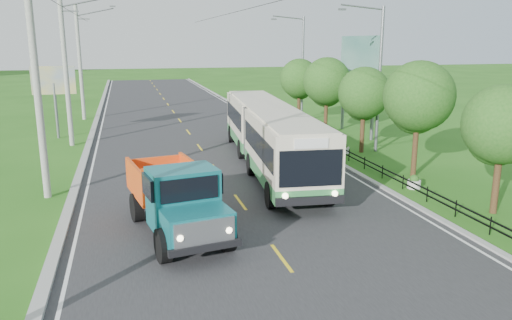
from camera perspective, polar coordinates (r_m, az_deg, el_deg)
name	(u,v)px	position (r m, az deg, el deg)	size (l,w,h in m)	color
ground	(281,258)	(16.63, 2.93, -11.16)	(240.00, 240.00, 0.00)	#245C15
road	(196,142)	(35.39, -6.93, 2.07)	(14.00, 120.00, 0.02)	#28282B
curb_left	(88,146)	(35.16, -18.63, 1.50)	(0.40, 120.00, 0.15)	#9E9E99
curb_right	(292,136)	(37.00, 4.11, 2.70)	(0.30, 120.00, 0.10)	#9E9E99
edge_line_left	(97,147)	(35.13, -17.73, 1.47)	(0.12, 120.00, 0.00)	silver
edge_line_right	(285,137)	(36.85, 3.37, 2.62)	(0.12, 120.00, 0.00)	silver
centre_dash	(281,258)	(16.62, 2.93, -11.09)	(0.12, 2.20, 0.00)	yellow
railing_right	(335,149)	(31.78, 9.06, 1.24)	(0.04, 40.00, 0.60)	black
pole_near	(38,84)	(23.74, -23.70, 7.91)	(3.51, 0.32, 10.00)	gray
pole_mid	(66,70)	(35.62, -20.86, 9.63)	(3.51, 0.32, 10.00)	gray
pole_far	(80,62)	(47.56, -19.44, 10.48)	(3.51, 0.32, 10.00)	gray
tree_second	(501,128)	(22.26, 26.22, 3.27)	(3.18, 3.26, 5.30)	#382314
tree_third	(418,100)	(26.96, 18.03, 6.54)	(3.60, 3.62, 6.00)	#382314
tree_fourth	(364,96)	(32.18, 12.22, 7.19)	(3.24, 3.31, 5.40)	#382314
tree_fifth	(327,84)	(37.58, 8.09, 8.62)	(3.48, 3.52, 5.80)	#382314
tree_back	(299,80)	(43.18, 4.98, 9.04)	(3.30, 3.36, 5.50)	#382314
streetlight_mid	(377,74)	(32.31, 13.71, 9.48)	(3.02, 0.20, 9.07)	slate
streetlight_far	(301,65)	(45.11, 5.16, 10.82)	(3.02, 0.20, 9.07)	slate
planter_near	(414,183)	(25.21, 17.61, -2.47)	(0.64, 0.64, 0.67)	silver
planter_mid	(344,149)	(32.03, 10.04, 1.27)	(0.64, 0.64, 0.67)	silver
planter_far	(301,128)	(39.29, 5.18, 3.66)	(0.64, 0.64, 0.67)	silver
billboard_left	(54,85)	(38.82, -22.11, 7.95)	(3.00, 0.20, 5.20)	slate
billboard_right	(359,63)	(38.38, 11.68, 10.81)	(0.24, 6.00, 7.30)	slate
bus	(269,131)	(27.81, 1.50, 3.29)	(4.43, 17.60, 3.36)	#327D41
dump_truck	(176,194)	(18.34, -9.11, -3.86)	(3.44, 6.69, 2.68)	#11636A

